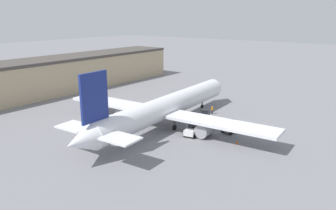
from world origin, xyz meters
TOP-DOWN VIEW (x-y plane):
  - ground_plane at (0.00, 0.00)m, footprint 400.00×400.00m
  - terminal_building at (-7.62, 38.40)m, footprint 96.67×11.58m
  - airplane at (-1.05, -0.07)m, footprint 43.69×40.59m
  - ground_crew_worker at (10.43, -3.08)m, footprint 0.36×0.36m
  - baggage_tug at (-1.91, -6.43)m, footprint 3.26×2.39m
  - belt_loader_truck at (3.09, -10.87)m, footprint 2.92×2.51m
  - pushback_tug at (4.48, -4.88)m, footprint 2.95×2.40m
  - safety_cone_near at (-1.13, -13.97)m, footprint 0.36×0.36m

SIDE VIEW (x-z plane):
  - ground_plane at x=0.00m, z-range 0.00..0.00m
  - safety_cone_near at x=-1.13m, z-range 0.00..0.55m
  - ground_crew_worker at x=10.43m, z-range 0.05..1.69m
  - belt_loader_truck at x=3.09m, z-range -0.04..1.96m
  - pushback_tug at x=4.48m, z-range -0.13..2.34m
  - baggage_tug at x=-1.91m, z-range -0.14..2.37m
  - airplane at x=-1.05m, z-range -2.63..9.29m
  - terminal_building at x=-7.62m, z-range 0.01..8.70m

